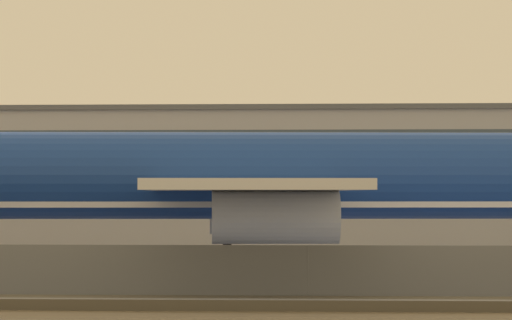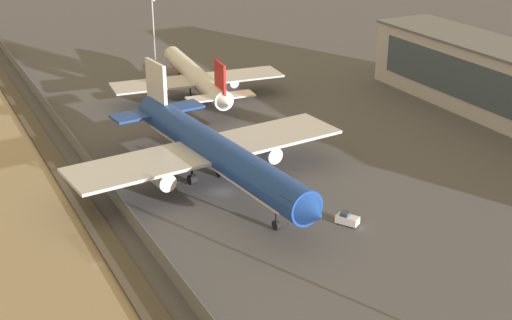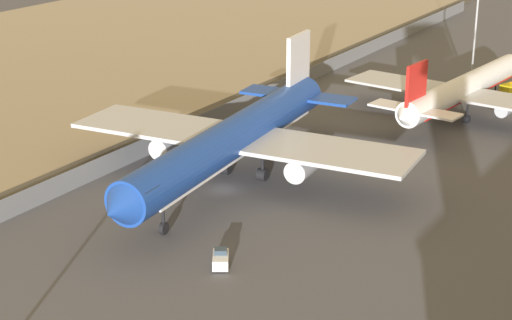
% 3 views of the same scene
% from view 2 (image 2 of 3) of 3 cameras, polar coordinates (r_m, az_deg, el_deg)
% --- Properties ---
extents(ground_plane, '(500.00, 500.00, 0.00)m').
position_cam_2_polar(ground_plane, '(111.15, -2.80, -2.56)').
color(ground_plane, '#4C4C51').
extents(shoreline_seawall, '(320.00, 3.00, 0.50)m').
position_cam_2_polar(shoreline_seawall, '(105.25, -13.04, -4.58)').
color(shoreline_seawall, '#474238').
rests_on(shoreline_seawall, ground).
extents(perimeter_fence, '(280.00, 0.10, 2.70)m').
position_cam_2_polar(perimeter_fence, '(105.72, -10.74, -3.57)').
color(perimeter_fence, slate).
rests_on(perimeter_fence, ground).
extents(cargo_jet_blue, '(53.58, 46.19, 15.71)m').
position_cam_2_polar(cargo_jet_blue, '(110.94, -3.39, 0.76)').
color(cargo_jet_blue, '#193D93').
rests_on(cargo_jet_blue, ground).
extents(passenger_jet_white_red, '(42.98, 37.33, 11.98)m').
position_cam_2_polar(passenger_jet_white_red, '(154.37, -4.79, 6.65)').
color(passenger_jet_white_red, white).
rests_on(passenger_jet_white_red, ground).
extents(baggage_tug, '(3.56, 3.05, 1.80)m').
position_cam_2_polar(baggage_tug, '(101.98, 7.30, -4.72)').
color(baggage_tug, white).
rests_on(baggage_tug, ground).
extents(ops_van, '(5.59, 3.60, 2.48)m').
position_cam_2_polar(ops_van, '(171.46, -5.80, 7.14)').
color(ops_van, yellow).
rests_on(ops_van, ground).
extents(apron_light_mast_apron_east, '(3.20, 0.40, 19.41)m').
position_cam_2_polar(apron_light_mast_apron_east, '(166.04, -8.18, 9.96)').
color(apron_light_mast_apron_east, '#93969B').
rests_on(apron_light_mast_apron_east, ground).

